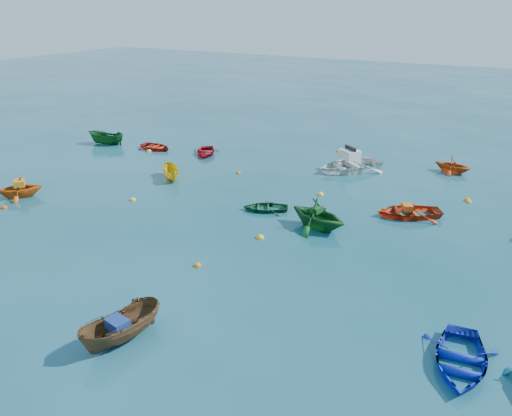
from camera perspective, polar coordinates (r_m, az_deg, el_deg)
The scene contains 27 objects.
ground at distance 23.05m, azimuth -6.12°, elevation -5.10°, with size 160.00×160.00×0.00m, color #0A4149.
sampan_brown_mid at distance 18.08m, azimuth -14.91°, elevation -14.48°, with size 1.18×3.13×1.21m, color brown.
dinghy_blue_se at distance 17.76m, azimuth 22.17°, elevation -16.33°, with size 2.42×3.38×0.70m, color #0E26B1.
dinghy_orange_w at distance 32.42m, azimuth -25.28°, elevation 1.16°, with size 2.19×2.54×1.34m, color orange.
sampan_yellow_mid at distance 32.78m, azimuth -9.58°, elevation 3.31°, with size 0.96×2.56×0.99m, color gold.
dinghy_green_e at distance 27.49m, azimuth 1.05°, elevation -0.22°, with size 1.77×2.47×0.51m, color #0F4321.
dinghy_red_nw at distance 39.70m, azimuth -11.38°, elevation 6.60°, with size 1.98×2.76×0.57m, color #A51C0D.
dinghy_green_n at distance 25.53m, azimuth 7.03°, elevation -2.27°, with size 2.74×3.18×1.67m, color #145720.
dinghy_red_ne at distance 27.95m, azimuth 16.97°, elevation -0.87°, with size 2.45×3.43×0.71m, color red.
dinghy_red_far at distance 37.81m, azimuth -5.80°, elevation 6.13°, with size 2.00×2.80×0.58m, color #A40D18.
dinghy_orange_far at distance 36.01m, azimuth 21.47°, elevation 3.79°, with size 2.04×2.37×1.25m, color #BA4711.
sampan_green_far at distance 42.06m, azimuth -16.68°, elevation 6.99°, with size 1.12×2.98×1.15m, color #124D19.
motorboat_white at distance 34.64m, azimuth 10.57°, elevation 4.30°, with size 3.31×4.63×1.56m, color white.
tarp_blue_a at distance 17.57m, azimuth -15.57°, elevation -12.64°, with size 0.72×0.55×0.35m, color navy.
tarp_orange_a at distance 32.14m, azimuth -25.44°, elevation 2.58°, with size 0.75×0.57×0.36m, color orange.
tarp_green_b at distance 25.19m, azimuth 6.95°, elevation -0.18°, with size 0.59×0.44×0.28m, color #124B1A.
tarp_orange_b at distance 27.72m, azimuth 16.90°, elevation 0.10°, with size 0.65×0.49×0.31m, color #D15915.
buoy_or_a at distance 31.06m, azimuth -26.82°, elevation -0.02°, with size 0.35×0.35×0.35m, color #D9480B.
buoy_ye_a at distance 24.27m, azimuth 0.49°, elevation -3.46°, with size 0.38×0.38×0.38m, color yellow.
buoy_or_b at distance 21.98m, azimuth -6.69°, elevation -6.60°, with size 0.33×0.33×0.33m, color orange.
buoy_ye_b at distance 29.69m, azimuth -13.89°, elevation 0.87°, with size 0.34×0.34×0.34m, color yellow.
buoy_or_c at distance 33.36m, azimuth -2.01°, elevation 3.97°, with size 0.30×0.30×0.30m, color #D16C0B.
buoy_ye_c at distance 29.86m, azimuth 7.36°, elevation 1.49°, with size 0.39×0.39×0.39m, color yellow.
buoy_or_d at distance 31.26m, azimuth 22.99°, elevation 0.79°, with size 0.36×0.36×0.36m, color orange.
buoy_ye_d at distance 39.16m, azimuth -12.11°, elevation 6.32°, with size 0.37×0.37×0.37m, color yellow.
buoy_or_e at distance 38.82m, azimuth 9.32°, elevation 6.38°, with size 0.30×0.30×0.30m, color orange.
buoy_ye_e at distance 30.99m, azimuth 23.14°, elevation 0.59°, with size 0.31×0.31×0.31m, color yellow.
Camera 1 is at (12.05, -16.49, 10.69)m, focal length 35.00 mm.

